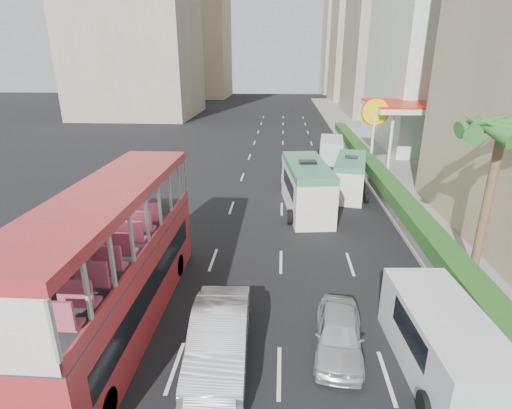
# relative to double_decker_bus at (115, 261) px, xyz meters

# --- Properties ---
(ground_plane) EXTENTS (200.00, 200.00, 0.00)m
(ground_plane) POSITION_rel_double_decker_bus_xyz_m (6.00, 0.00, -2.53)
(ground_plane) COLOR black
(ground_plane) RESTS_ON ground
(double_decker_bus) EXTENTS (2.50, 11.00, 5.06)m
(double_decker_bus) POSITION_rel_double_decker_bus_xyz_m (0.00, 0.00, 0.00)
(double_decker_bus) COLOR #AD292C
(double_decker_bus) RESTS_ON ground
(car_silver_lane_a) EXTENTS (1.99, 5.06, 1.64)m
(car_silver_lane_a) POSITION_rel_double_decker_bus_xyz_m (3.73, -1.56, -2.53)
(car_silver_lane_a) COLOR silver
(car_silver_lane_a) RESTS_ON ground
(car_silver_lane_b) EXTENTS (1.91, 3.87, 1.27)m
(car_silver_lane_b) POSITION_rel_double_decker_bus_xyz_m (7.49, -0.86, -2.53)
(car_silver_lane_b) COLOR silver
(car_silver_lane_b) RESTS_ON ground
(van_asset) EXTENTS (2.67, 5.13, 1.38)m
(van_asset) POSITION_rel_double_decker_bus_xyz_m (7.01, 15.70, -2.53)
(van_asset) COLOR silver
(van_asset) RESTS_ON ground
(minibus_near) EXTENTS (3.04, 7.00, 3.01)m
(minibus_near) POSITION_rel_double_decker_bus_xyz_m (7.09, 11.92, -1.03)
(minibus_near) COLOR silver
(minibus_near) RESTS_ON ground
(minibus_far) EXTENTS (3.01, 5.99, 2.54)m
(minibus_far) POSITION_rel_double_decker_bus_xyz_m (10.27, 15.42, -1.26)
(minibus_far) COLOR silver
(minibus_far) RESTS_ON ground
(panel_van_near) EXTENTS (2.44, 5.38, 2.10)m
(panel_van_near) POSITION_rel_double_decker_bus_xyz_m (10.39, -1.66, -1.48)
(panel_van_near) COLOR silver
(panel_van_near) RESTS_ON ground
(panel_van_far) EXTENTS (2.52, 5.18, 2.00)m
(panel_van_far) POSITION_rel_double_decker_bus_xyz_m (10.09, 25.35, -1.53)
(panel_van_far) COLOR silver
(panel_van_far) RESTS_ON ground
(sidewalk) EXTENTS (6.00, 120.00, 0.18)m
(sidewalk) POSITION_rel_double_decker_bus_xyz_m (15.00, 25.00, -2.44)
(sidewalk) COLOR #99968C
(sidewalk) RESTS_ON ground
(kerb_wall) EXTENTS (0.30, 44.00, 1.00)m
(kerb_wall) POSITION_rel_double_decker_bus_xyz_m (12.20, 14.00, -1.85)
(kerb_wall) COLOR silver
(kerb_wall) RESTS_ON sidewalk
(hedge) EXTENTS (1.10, 44.00, 0.70)m
(hedge) POSITION_rel_double_decker_bus_xyz_m (12.20, 14.00, -1.00)
(hedge) COLOR #2D6626
(hedge) RESTS_ON kerb_wall
(palm_tree) EXTENTS (0.36, 0.36, 6.40)m
(palm_tree) POSITION_rel_double_decker_bus_xyz_m (13.80, 4.00, 0.85)
(palm_tree) COLOR brown
(palm_tree) RESTS_ON sidewalk
(shell_station) EXTENTS (6.50, 8.00, 5.50)m
(shell_station) POSITION_rel_double_decker_bus_xyz_m (16.00, 23.00, 0.22)
(shell_station) COLOR silver
(shell_station) RESTS_ON ground
(tower_far_b) EXTENTS (14.00, 14.00, 40.00)m
(tower_far_b) POSITION_rel_double_decker_bus_xyz_m (23.00, 104.00, 17.47)
(tower_far_b) COLOR tan
(tower_far_b) RESTS_ON ground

